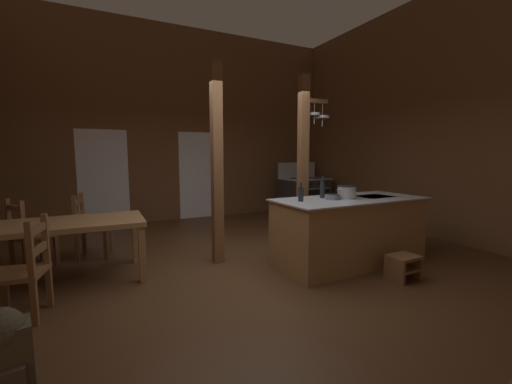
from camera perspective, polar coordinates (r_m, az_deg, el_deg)
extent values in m
cube|color=#4C301C|center=(4.38, -0.46, -14.42)|extent=(8.20, 8.55, 0.10)
cube|color=brown|center=(7.86, -13.43, 11.46)|extent=(8.20, 0.14, 4.41)
cube|color=brown|center=(6.70, 30.63, 11.59)|extent=(0.14, 8.55, 4.41)
cube|color=white|center=(7.57, -25.43, 2.22)|extent=(1.00, 0.01, 2.05)
cube|color=white|center=(7.87, -10.44, 2.91)|extent=(0.84, 0.01, 2.05)
cube|color=#9E7044|center=(4.74, 16.17, -6.71)|extent=(2.12, 0.96, 0.90)
cube|color=#A8AAB2|center=(4.66, 16.35, -1.19)|extent=(2.18, 1.02, 0.02)
cube|color=black|center=(5.00, 20.24, -0.71)|extent=(0.53, 0.41, 0.00)
cube|color=black|center=(5.15, 12.65, -10.14)|extent=(2.00, 0.09, 0.10)
cube|color=#2E2E2E|center=(8.23, 8.64, -0.92)|extent=(1.12, 0.79, 0.90)
cube|color=black|center=(7.93, 10.29, -1.45)|extent=(0.93, 0.04, 0.52)
cylinder|color=#A8AAB2|center=(7.88, 10.45, 0.54)|extent=(0.83, 0.05, 0.02)
cube|color=#A8AAB2|center=(8.18, 8.69, 2.31)|extent=(1.16, 0.84, 0.03)
cube|color=#A8AAB2|center=(8.46, 7.25, 3.86)|extent=(1.14, 0.08, 0.40)
cylinder|color=black|center=(8.21, 10.72, 2.43)|extent=(0.21, 0.21, 0.01)
cylinder|color=black|center=(7.91, 7.92, 2.32)|extent=(0.21, 0.21, 0.01)
cylinder|color=black|center=(8.45, 9.42, 2.57)|extent=(0.21, 0.21, 0.01)
cylinder|color=black|center=(8.16, 6.66, 2.47)|extent=(0.21, 0.21, 0.01)
cylinder|color=black|center=(8.09, 12.26, 1.51)|extent=(0.04, 0.03, 0.04)
cylinder|color=black|center=(7.94, 11.05, 1.45)|extent=(0.04, 0.03, 0.04)
cylinder|color=black|center=(7.81, 9.80, 1.38)|extent=(0.04, 0.03, 0.04)
cylinder|color=black|center=(7.67, 8.50, 1.32)|extent=(0.04, 0.03, 0.04)
cube|color=brown|center=(5.25, 8.30, 5.03)|extent=(0.15, 0.15, 2.76)
cube|color=brown|center=(5.41, 10.18, 15.62)|extent=(0.50, 0.12, 0.06)
cylinder|color=#A8AAB2|center=(5.40, 10.33, 14.62)|extent=(0.01, 0.01, 0.19)
cylinder|color=#A8AAB2|center=(5.39, 10.30, 13.43)|extent=(0.21, 0.21, 0.04)
cylinder|color=#A8AAB2|center=(5.38, 10.28, 12.58)|extent=(0.02, 0.02, 0.14)
cylinder|color=#A8AAB2|center=(5.48, 11.72, 14.26)|extent=(0.01, 0.01, 0.23)
cylinder|color=#A8AAB2|center=(5.46, 11.68, 12.88)|extent=(0.24, 0.24, 0.04)
cylinder|color=#A8AAB2|center=(5.46, 11.66, 12.04)|extent=(0.02, 0.02, 0.14)
cube|color=brown|center=(4.49, -6.94, 4.78)|extent=(0.14, 0.14, 2.76)
cube|color=brown|center=(4.40, 24.72, -10.41)|extent=(0.37, 0.29, 0.04)
cube|color=brown|center=(4.32, 23.32, -12.74)|extent=(0.05, 0.28, 0.26)
cube|color=brown|center=(4.56, 25.86, -11.81)|extent=(0.05, 0.28, 0.26)
cube|color=brown|center=(4.44, 24.63, -12.23)|extent=(0.33, 0.29, 0.03)
cube|color=#9E7044|center=(4.43, -30.52, -4.89)|extent=(1.71, 0.92, 0.06)
cube|color=#9E7044|center=(4.89, -20.55, -7.81)|extent=(0.08, 0.08, 0.68)
cube|color=#9E7044|center=(4.14, -19.51, -10.38)|extent=(0.08, 0.08, 0.68)
cube|color=brown|center=(5.41, -26.84, -5.76)|extent=(0.52, 0.52, 0.04)
cube|color=brown|center=(5.60, -24.38, -7.58)|extent=(0.06, 0.06, 0.41)
cube|color=brown|center=(5.24, -25.11, -8.59)|extent=(0.06, 0.06, 0.41)
cube|color=brown|center=(5.62, -28.34, -4.92)|extent=(0.06, 0.06, 0.95)
cube|color=brown|center=(5.26, -29.34, -5.72)|extent=(0.06, 0.06, 0.95)
cube|color=brown|center=(5.39, -29.04, -1.50)|extent=(0.12, 0.38, 0.07)
cube|color=brown|center=(5.41, -28.93, -3.49)|extent=(0.12, 0.38, 0.07)
cube|color=brown|center=(3.78, -36.66, -11.57)|extent=(0.52, 0.52, 0.04)
cube|color=brown|center=(4.08, -38.01, -13.68)|extent=(0.06, 0.06, 0.41)
cube|color=brown|center=(3.53, -34.91, -11.91)|extent=(0.06, 0.06, 0.95)
cube|color=brown|center=(3.87, -33.02, -10.20)|extent=(0.06, 0.06, 0.95)
cube|color=brown|center=(3.61, -34.30, -5.47)|extent=(0.11, 0.38, 0.07)
cube|color=brown|center=(3.65, -34.10, -8.39)|extent=(0.11, 0.38, 0.07)
cube|color=brown|center=(5.33, -34.77, -6.41)|extent=(0.61, 0.61, 0.04)
cube|color=brown|center=(5.63, -33.67, -8.05)|extent=(0.07, 0.07, 0.41)
cube|color=brown|center=(5.30, -31.85, -8.80)|extent=(0.07, 0.07, 0.41)
cube|color=brown|center=(5.42, -37.48, -5.91)|extent=(0.07, 0.07, 0.95)
cube|color=brown|center=(5.08, -35.85, -6.56)|extent=(0.07, 0.07, 0.95)
cube|color=brown|center=(5.19, -36.97, -2.28)|extent=(0.24, 0.34, 0.07)
cube|color=brown|center=(5.22, -36.83, -4.35)|extent=(0.24, 0.34, 0.07)
cube|color=#4C4233|center=(2.75, -38.31, -22.79)|extent=(0.36, 0.28, 0.48)
cylinder|color=black|center=(2.85, -36.22, -21.48)|extent=(0.05, 0.05, 0.38)
cylinder|color=#A8AAB2|center=(4.62, 15.79, -0.06)|extent=(0.25, 0.25, 0.17)
cylinder|color=black|center=(4.61, 15.82, 1.03)|extent=(0.26, 0.26, 0.01)
cylinder|color=#A8AAB2|center=(4.52, 14.49, 0.38)|extent=(0.05, 0.02, 0.02)
cylinder|color=#A8AAB2|center=(4.71, 17.06, 0.54)|extent=(0.05, 0.02, 0.02)
cylinder|color=slate|center=(4.48, 13.47, -0.85)|extent=(0.19, 0.19, 0.07)
cylinder|color=black|center=(4.47, 13.48, -0.41)|extent=(0.16, 0.16, 0.00)
cylinder|color=#1E2328|center=(4.21, 7.95, -0.41)|extent=(0.07, 0.07, 0.18)
cylinder|color=#1E2328|center=(4.20, 7.98, 1.25)|extent=(0.03, 0.03, 0.06)
cylinder|color=#1E2328|center=(4.60, 11.70, 0.43)|extent=(0.07, 0.07, 0.23)
cylinder|color=#1E2328|center=(4.58, 11.75, 2.39)|extent=(0.03, 0.03, 0.08)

